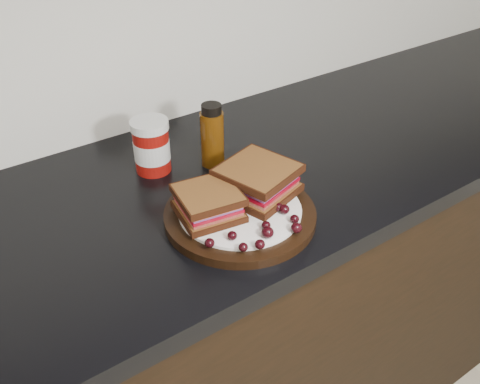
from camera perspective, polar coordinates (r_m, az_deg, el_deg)
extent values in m
cube|color=black|center=(1.01, -16.67, -5.16)|extent=(3.98, 0.60, 0.04)
cylinder|color=black|center=(0.99, 0.00, -2.44)|extent=(0.28, 0.28, 0.02)
ellipsoid|color=black|center=(0.89, -3.26, -5.44)|extent=(0.02, 0.02, 0.02)
ellipsoid|color=black|center=(0.90, -0.83, -4.67)|extent=(0.02, 0.02, 0.02)
ellipsoid|color=black|center=(0.88, 0.35, -5.90)|extent=(0.02, 0.02, 0.01)
ellipsoid|color=black|center=(0.88, 2.14, -5.60)|extent=(0.02, 0.02, 0.02)
ellipsoid|color=black|center=(0.91, 2.96, -4.33)|extent=(0.02, 0.02, 0.02)
ellipsoid|color=black|center=(0.92, 2.80, -3.58)|extent=(0.02, 0.02, 0.02)
ellipsoid|color=black|center=(0.92, 6.04, -3.82)|extent=(0.02, 0.02, 0.02)
ellipsoid|color=black|center=(0.94, 5.84, -2.87)|extent=(0.02, 0.02, 0.02)
ellipsoid|color=black|center=(0.96, 4.76, -1.85)|extent=(0.02, 0.02, 0.02)
ellipsoid|color=black|center=(0.97, 4.11, -1.62)|extent=(0.02, 0.02, 0.02)
ellipsoid|color=black|center=(1.01, 4.87, 0.28)|extent=(0.02, 0.02, 0.02)
ellipsoid|color=black|center=(1.01, 2.97, 0.12)|extent=(0.02, 0.02, 0.02)
ellipsoid|color=black|center=(1.02, 3.18, 0.76)|extent=(0.02, 0.02, 0.02)
ellipsoid|color=black|center=(1.04, 1.60, 1.24)|extent=(0.02, 0.02, 0.02)
ellipsoid|color=black|center=(0.97, -4.10, -1.29)|extent=(0.02, 0.02, 0.02)
ellipsoid|color=black|center=(0.97, -3.01, -1.58)|extent=(0.02, 0.02, 0.02)
ellipsoid|color=black|center=(0.94, -5.10, -2.83)|extent=(0.02, 0.02, 0.02)
ellipsoid|color=black|center=(0.93, -3.65, -3.49)|extent=(0.02, 0.02, 0.02)
ellipsoid|color=black|center=(0.97, -4.85, -1.51)|extent=(0.02, 0.02, 0.02)
ellipsoid|color=black|center=(0.97, -4.63, -1.49)|extent=(0.02, 0.02, 0.02)
ellipsoid|color=black|center=(0.94, -2.41, -2.65)|extent=(0.02, 0.02, 0.02)
cylinder|color=maroon|center=(1.12, -9.42, 4.86)|extent=(0.08, 0.08, 0.11)
cylinder|color=#482707|center=(1.12, -2.99, 6.08)|extent=(0.06, 0.06, 0.14)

